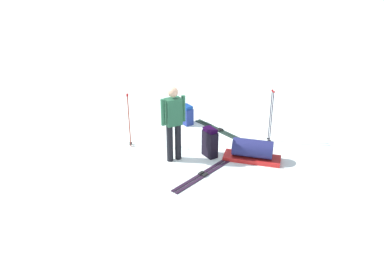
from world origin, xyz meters
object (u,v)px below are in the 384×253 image
skier_standing (173,120)px  backpack_bright (187,115)px  gear_sled (252,151)px  ski_poles_planted_far (129,118)px  ski_pair_far (203,175)px  ski_poles_planted_near (271,114)px  ski_pair_near (219,130)px  backpack_large_dark (210,143)px

skier_standing → backpack_bright: (-2.01, -0.06, -0.70)m
skier_standing → gear_sled: (-0.25, 1.72, -0.73)m
backpack_bright → gear_sled: backpack_bright is taller
backpack_bright → gear_sled: size_ratio=0.41×
skier_standing → ski_poles_planted_far: (-0.51, -1.17, -0.23)m
ski_pair_far → ski_poles_planted_near: size_ratio=1.18×
backpack_bright → ski_pair_near: bearing=71.1°
skier_standing → backpack_bright: size_ratio=3.19×
skier_standing → ski_pair_near: (-1.69, 0.85, -0.94)m
ski_pair_far → backpack_bright: bearing=-163.1°
skier_standing → gear_sled: size_ratio=1.32×
skier_standing → ski_pair_near: bearing=153.2°
ski_pair_far → gear_sled: bearing=129.8°
ski_pair_far → gear_sled: gear_sled is taller
backpack_large_dark → skier_standing: bearing=-69.0°
skier_standing → backpack_bright: skier_standing is taller
backpack_large_dark → ski_poles_planted_near: ski_poles_planted_near is taller
ski_poles_planted_far → gear_sled: (0.26, 2.88, -0.50)m
ski_pair_near → backpack_large_dark: (1.40, -0.09, 0.32)m
ski_pair_near → gear_sled: (1.44, 0.86, 0.21)m
gear_sled → ski_pair_near: bearing=-149.1°
gear_sled → skier_standing: bearing=-81.6°
backpack_large_dark → ski_poles_planted_far: 1.98m
backpack_large_dark → ski_pair_far: bearing=-2.5°
backpack_bright → ski_poles_planted_far: bearing=-36.5°
ski_pair_far → backpack_large_dark: (-0.87, 0.04, 0.32)m
ski_pair_near → ski_poles_planted_far: ski_poles_planted_far is taller
ski_pair_near → ski_poles_planted_near: size_ratio=1.08×
ski_pair_near → gear_sled: size_ratio=1.11×
backpack_bright → ski_poles_planted_near: bearing=70.4°
ski_pair_near → backpack_large_dark: size_ratio=2.09×
backpack_bright → ski_poles_planted_near: ski_poles_planted_near is taller
ski_pair_near → gear_sled: 1.69m
backpack_large_dark → gear_sled: bearing=87.7°
ski_pair_near → backpack_bright: 1.00m
backpack_large_dark → ski_poles_planted_near: size_ratio=0.52×
skier_standing → backpack_large_dark: size_ratio=2.47×
skier_standing → ski_poles_planted_far: size_ratio=1.30×
ski_pair_near → ski_pair_far: bearing=-3.3°
ski_poles_planted_far → gear_sled: 2.94m
ski_pair_far → skier_standing: bearing=-128.4°
ski_pair_far → backpack_bright: backpack_bright is taller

